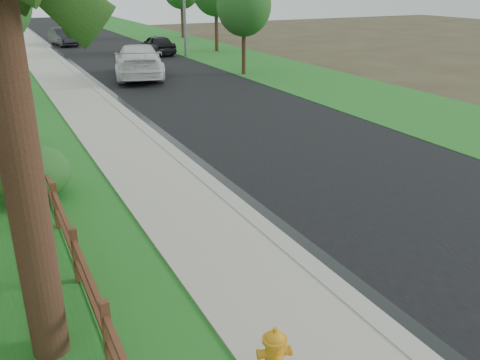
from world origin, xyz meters
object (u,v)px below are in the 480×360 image
ranch_fence (65,225)px  dark_car_mid (157,45)px  white_suv (139,61)px  fire_hydrant (274,355)px

ranch_fence → dark_car_mid: 29.38m
white_suv → dark_car_mid: white_suv is taller
ranch_fence → dark_car_mid: dark_car_mid is taller
fire_hydrant → white_suv: bearing=78.0°
fire_hydrant → white_suv: size_ratio=0.13×
dark_car_mid → ranch_fence: bearing=64.7°
ranch_fence → white_suv: (6.90, 18.56, 0.32)m
ranch_fence → white_suv: 19.80m
ranch_fence → white_suv: white_suv is taller
fire_hydrant → ranch_fence: bearing=111.2°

